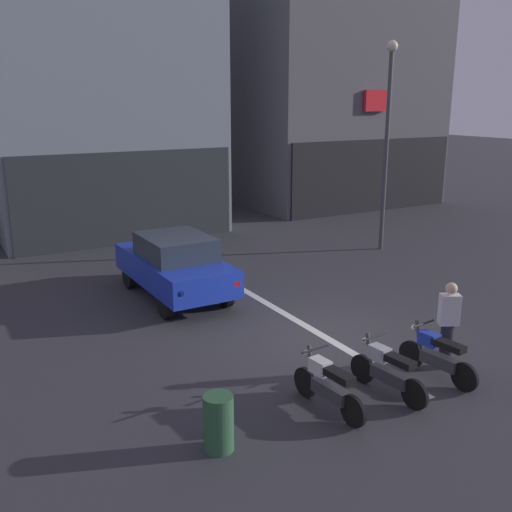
{
  "coord_description": "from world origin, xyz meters",
  "views": [
    {
      "loc": [
        -6.91,
        -9.16,
        4.88
      ],
      "look_at": [
        -0.56,
        2.0,
        1.4
      ],
      "focal_mm": 40.5,
      "sensor_mm": 36.0,
      "label": 1
    }
  ],
  "objects_px": {
    "motorcycle_white_row_leftmost": "(328,385)",
    "person_by_motorcycles": "(448,325)",
    "trash_bin": "(218,423)",
    "motorcycle_blue_row_centre": "(437,355)",
    "motorcycle_silver_row_left_mid": "(387,370)",
    "street_lamp": "(388,126)",
    "car_blue_crossing_near": "(175,264)"
  },
  "relations": [
    {
      "from": "motorcycle_silver_row_left_mid",
      "to": "person_by_motorcycles",
      "type": "xyz_separation_m",
      "value": [
        1.69,
        0.26,
        0.4
      ]
    },
    {
      "from": "motorcycle_blue_row_centre",
      "to": "person_by_motorcycles",
      "type": "relative_size",
      "value": 1.0
    },
    {
      "from": "street_lamp",
      "to": "trash_bin",
      "type": "height_order",
      "value": "street_lamp"
    },
    {
      "from": "motorcycle_silver_row_left_mid",
      "to": "motorcycle_blue_row_centre",
      "type": "relative_size",
      "value": 1.0
    },
    {
      "from": "motorcycle_blue_row_centre",
      "to": "trash_bin",
      "type": "relative_size",
      "value": 1.96
    },
    {
      "from": "street_lamp",
      "to": "motorcycle_silver_row_left_mid",
      "type": "distance_m",
      "value": 10.85
    },
    {
      "from": "motorcycle_white_row_leftmost",
      "to": "person_by_motorcycles",
      "type": "xyz_separation_m",
      "value": [
        2.87,
        0.18,
        0.4
      ]
    },
    {
      "from": "motorcycle_white_row_leftmost",
      "to": "motorcycle_silver_row_left_mid",
      "type": "xyz_separation_m",
      "value": [
        1.19,
        -0.08,
        0.0
      ]
    },
    {
      "from": "motorcycle_blue_row_centre",
      "to": "person_by_motorcycles",
      "type": "distance_m",
      "value": 0.68
    },
    {
      "from": "motorcycle_white_row_leftmost",
      "to": "trash_bin",
      "type": "bearing_deg",
      "value": -176.96
    },
    {
      "from": "street_lamp",
      "to": "motorcycle_white_row_leftmost",
      "type": "height_order",
      "value": "street_lamp"
    },
    {
      "from": "motorcycle_silver_row_left_mid",
      "to": "motorcycle_blue_row_centre",
      "type": "xyz_separation_m",
      "value": [
        1.19,
        0.02,
        0.0
      ]
    },
    {
      "from": "motorcycle_blue_row_centre",
      "to": "person_by_motorcycles",
      "type": "bearing_deg",
      "value": 25.91
    },
    {
      "from": "street_lamp",
      "to": "motorcycle_silver_row_left_mid",
      "type": "relative_size",
      "value": 4.0
    },
    {
      "from": "street_lamp",
      "to": "motorcycle_white_row_leftmost",
      "type": "bearing_deg",
      "value": -135.88
    },
    {
      "from": "motorcycle_silver_row_left_mid",
      "to": "trash_bin",
      "type": "relative_size",
      "value": 1.96
    },
    {
      "from": "car_blue_crossing_near",
      "to": "person_by_motorcycles",
      "type": "distance_m",
      "value": 6.89
    },
    {
      "from": "car_blue_crossing_near",
      "to": "trash_bin",
      "type": "distance_m",
      "value": 6.84
    },
    {
      "from": "trash_bin",
      "to": "street_lamp",
      "type": "bearing_deg",
      "value": 38.1
    },
    {
      "from": "motorcycle_blue_row_centre",
      "to": "motorcycle_white_row_leftmost",
      "type": "bearing_deg",
      "value": 178.47
    },
    {
      "from": "motorcycle_silver_row_left_mid",
      "to": "person_by_motorcycles",
      "type": "distance_m",
      "value": 1.75
    },
    {
      "from": "motorcycle_white_row_leftmost",
      "to": "motorcycle_silver_row_left_mid",
      "type": "distance_m",
      "value": 1.19
    },
    {
      "from": "street_lamp",
      "to": "person_by_motorcycles",
      "type": "height_order",
      "value": "street_lamp"
    },
    {
      "from": "trash_bin",
      "to": "person_by_motorcycles",
      "type": "bearing_deg",
      "value": 3.36
    },
    {
      "from": "motorcycle_white_row_leftmost",
      "to": "trash_bin",
      "type": "height_order",
      "value": "motorcycle_white_row_leftmost"
    },
    {
      "from": "person_by_motorcycles",
      "to": "trash_bin",
      "type": "distance_m",
      "value": 4.91
    },
    {
      "from": "motorcycle_white_row_leftmost",
      "to": "person_by_motorcycles",
      "type": "relative_size",
      "value": 1.0
    },
    {
      "from": "person_by_motorcycles",
      "to": "motorcycle_silver_row_left_mid",
      "type": "bearing_deg",
      "value": -171.16
    },
    {
      "from": "trash_bin",
      "to": "car_blue_crossing_near",
      "type": "bearing_deg",
      "value": 73.18
    },
    {
      "from": "motorcycle_white_row_leftmost",
      "to": "person_by_motorcycles",
      "type": "height_order",
      "value": "person_by_motorcycles"
    },
    {
      "from": "car_blue_crossing_near",
      "to": "motorcycle_white_row_leftmost",
      "type": "xyz_separation_m",
      "value": [
        0.03,
        -6.43,
        -0.43
      ]
    },
    {
      "from": "car_blue_crossing_near",
      "to": "motorcycle_white_row_leftmost",
      "type": "distance_m",
      "value": 6.44
    }
  ]
}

